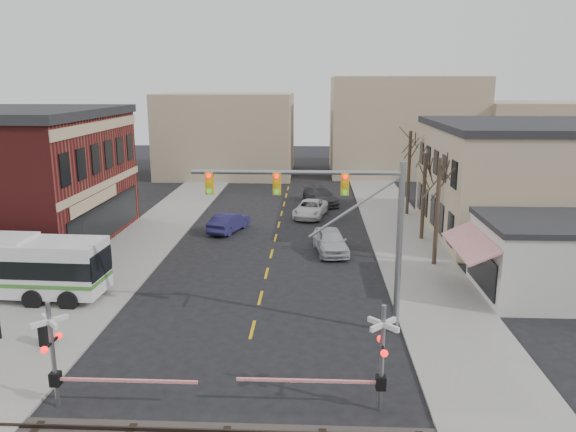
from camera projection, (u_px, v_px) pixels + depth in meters
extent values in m
plane|color=black|center=(247.00, 350.00, 24.46)|extent=(160.00, 160.00, 0.00)
cube|color=gray|center=(157.00, 229.00, 44.31)|extent=(5.00, 60.00, 0.12)
cube|color=gray|center=(399.00, 232.00, 43.45)|extent=(5.00, 60.00, 0.12)
cube|color=#2D231E|center=(226.00, 432.00, 18.52)|extent=(160.00, 0.08, 0.14)
cube|color=tan|center=(104.00, 185.00, 39.54)|extent=(0.10, 15.00, 0.50)
cube|color=tan|center=(100.00, 126.00, 38.59)|extent=(0.10, 15.00, 0.70)
cube|color=black|center=(107.00, 219.00, 40.13)|extent=(0.08, 13.00, 2.60)
cube|color=tan|center=(570.00, 183.00, 41.96)|extent=(20.00, 15.00, 8.00)
cube|color=beige|center=(559.00, 261.00, 30.07)|extent=(8.00, 6.00, 4.00)
cube|color=#262628|center=(563.00, 222.00, 29.57)|extent=(8.20, 6.20, 0.30)
cube|color=#B41816|center=(469.00, 242.00, 30.06)|extent=(1.68, 6.00, 0.87)
cylinder|color=#382B21|center=(437.00, 212.00, 34.83)|extent=(0.28, 0.28, 6.75)
cylinder|color=#382B21|center=(424.00, 196.00, 40.70)|extent=(0.28, 0.28, 6.30)
cylinder|color=#382B21|center=(409.00, 173.00, 48.35)|extent=(0.28, 0.28, 7.20)
cylinder|color=gray|center=(399.00, 250.00, 25.23)|extent=(0.28, 0.28, 8.00)
cylinder|color=gray|center=(296.00, 172.00, 24.63)|extent=(9.31, 0.20, 0.20)
cube|color=gold|center=(345.00, 184.00, 24.65)|extent=(0.35, 0.30, 1.00)
cube|color=gold|center=(277.00, 183.00, 24.78)|extent=(0.35, 0.30, 1.00)
cube|color=gold|center=(210.00, 183.00, 24.92)|extent=(0.35, 0.30, 1.00)
cylinder|color=gray|center=(53.00, 356.00, 19.70)|extent=(0.16, 0.16, 4.00)
cube|color=silver|center=(49.00, 321.00, 19.40)|extent=(1.00, 1.00, 0.18)
cube|color=silver|center=(49.00, 321.00, 19.40)|extent=(1.00, 1.00, 0.18)
sphere|color=#FF0C0C|center=(44.00, 350.00, 19.05)|extent=(0.26, 0.26, 0.26)
sphere|color=#FF0C0C|center=(59.00, 336.00, 20.12)|extent=(0.26, 0.26, 0.26)
cube|color=black|center=(56.00, 379.00, 19.91)|extent=(0.35, 0.35, 0.50)
cube|color=#FF0C0C|center=(128.00, 381.00, 19.80)|extent=(5.00, 0.10, 0.10)
cylinder|color=gray|center=(382.00, 359.00, 19.46)|extent=(0.16, 0.16, 4.00)
cube|color=silver|center=(383.00, 324.00, 19.16)|extent=(1.00, 1.00, 0.18)
cube|color=silver|center=(383.00, 324.00, 19.16)|extent=(1.00, 1.00, 0.18)
sphere|color=#FF0C0C|center=(384.00, 353.00, 18.81)|extent=(0.26, 0.26, 0.26)
sphere|color=#FF0C0C|center=(381.00, 339.00, 19.88)|extent=(0.26, 0.26, 0.26)
cube|color=black|center=(381.00, 382.00, 19.67)|extent=(0.35, 0.35, 0.50)
cube|color=#FF0C0C|center=(307.00, 381.00, 19.79)|extent=(5.00, 0.10, 0.10)
cylinder|color=black|center=(45.00, 335.00, 24.55)|extent=(0.60, 0.60, 0.94)
imported|color=#B8B8BD|center=(331.00, 241.00, 38.16)|extent=(2.68, 5.13, 1.67)
imported|color=#1E1D48|center=(229.00, 222.00, 43.59)|extent=(2.93, 4.81, 1.50)
imported|color=silver|center=(311.00, 209.00, 48.36)|extent=(3.30, 5.53, 1.44)
imported|color=#3E3E43|center=(320.00, 196.00, 53.36)|extent=(3.96, 5.80, 1.56)
imported|color=#504840|center=(73.00, 287.00, 29.36)|extent=(0.48, 0.65, 1.62)
imported|color=#2C2F4D|center=(85.00, 267.00, 32.26)|extent=(1.10, 1.11, 1.81)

